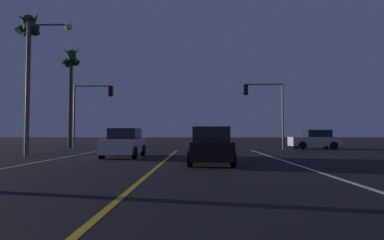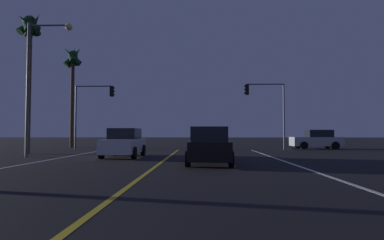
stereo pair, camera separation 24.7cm
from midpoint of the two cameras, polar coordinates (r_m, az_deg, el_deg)
name	(u,v)px [view 1 (the left image)]	position (r m, az deg, el deg)	size (l,w,h in m)	color
lane_edge_right	(333,176)	(11.41, 23.44, -9.31)	(0.16, 32.31, 0.01)	silver
lane_center_divider	(146,176)	(10.73, -8.88, -9.93)	(0.16, 32.31, 0.01)	gold
car_oncoming	(124,143)	(19.22, -12.44, -4.08)	(2.02, 4.30, 1.70)	black
car_crossing_side	(315,140)	(30.53, 21.04, -3.32)	(4.30, 2.02, 1.70)	black
car_lead_same_lane	(210,146)	(14.61, 2.81, -4.71)	(2.02, 4.30, 1.70)	black
traffic_light_near_right	(264,101)	(27.83, 12.56, 3.43)	(3.44, 0.36, 5.65)	#4C4C51
traffic_light_near_left	(93,102)	(28.77, -17.61, 3.16)	(3.47, 0.36, 5.54)	#4C4C51
street_lamp_left_mid	(38,70)	(21.11, -26.24, 8.00)	(2.72, 0.44, 8.02)	#4C4C51
palm_tree_left_mid	(28,39)	(25.19, -27.65, 12.74)	(2.12, 2.03, 9.86)	#473826
palm_tree_left_far	(71,67)	(33.85, -21.15, 8.96)	(2.01, 1.94, 10.09)	#473826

